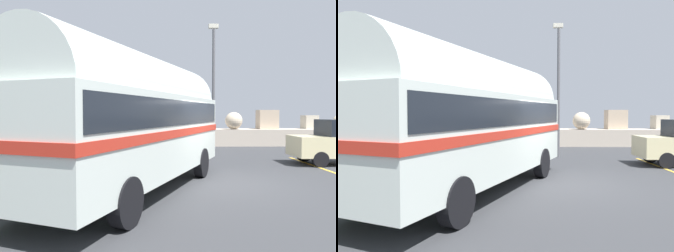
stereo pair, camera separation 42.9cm
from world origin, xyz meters
TOP-DOWN VIEW (x-y plane):
  - ground at (0.00, 0.00)m, footprint 32.00×26.00m
  - breakwater at (0.24, 11.79)m, footprint 31.36×2.58m
  - vintage_coach at (-2.53, -1.00)m, footprint 5.47×8.85m
  - lamp_post at (0.65, 5.93)m, footprint 0.44×1.02m

SIDE VIEW (x-z plane):
  - ground at x=0.00m, z-range 0.00..0.02m
  - breakwater at x=0.24m, z-range -0.47..2.00m
  - vintage_coach at x=-2.53m, z-range 0.20..3.90m
  - lamp_post at x=0.65m, z-range 0.41..6.59m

